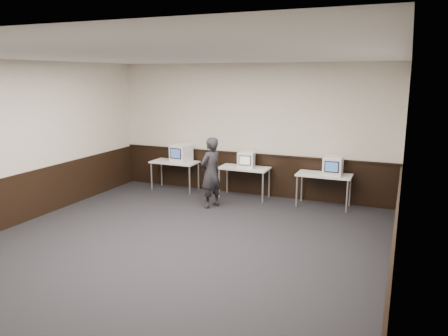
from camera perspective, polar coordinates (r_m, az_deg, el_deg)
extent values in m
plane|color=black|center=(7.55, -7.03, -10.75)|extent=(8.00, 8.00, 0.00)
plane|color=white|center=(6.97, -7.73, 14.31)|extent=(8.00, 8.00, 0.00)
plane|color=beige|center=(10.69, 3.46, 4.97)|extent=(7.00, 0.00, 7.00)
plane|color=beige|center=(9.33, -26.34, 2.71)|extent=(0.00, 8.00, 8.00)
plane|color=beige|center=(6.15, 22.15, -1.17)|extent=(0.00, 8.00, 8.00)
cube|color=black|center=(10.86, 3.35, -0.81)|extent=(6.98, 0.04, 1.00)
cube|color=black|center=(9.53, -25.65, -3.83)|extent=(0.04, 7.98, 1.00)
cube|color=black|center=(6.48, 21.19, -10.67)|extent=(0.04, 7.98, 1.00)
cube|color=black|center=(10.74, 3.35, 1.88)|extent=(6.98, 0.06, 0.04)
cube|color=silver|center=(11.24, -6.46, 0.78)|extent=(1.20, 0.60, 0.04)
cylinder|color=#999999|center=(11.39, -9.45, -1.10)|extent=(0.04, 0.04, 0.71)
cylinder|color=#999999|center=(10.85, -4.52, -1.62)|extent=(0.04, 0.04, 0.71)
cylinder|color=#999999|center=(11.80, -8.16, -0.59)|extent=(0.04, 0.04, 0.71)
cylinder|color=#999999|center=(11.29, -3.36, -1.07)|extent=(0.04, 0.04, 0.71)
cube|color=silver|center=(10.46, 2.67, 0.00)|extent=(1.20, 0.60, 0.04)
cylinder|color=#999999|center=(10.52, -0.64, -2.02)|extent=(0.04, 0.04, 0.71)
cylinder|color=#999999|center=(10.15, 5.08, -2.60)|extent=(0.04, 0.04, 0.71)
cylinder|color=#999999|center=(10.97, 0.40, -1.44)|extent=(0.04, 0.04, 0.71)
cylinder|color=#999999|center=(10.61, 5.91, -1.97)|extent=(0.04, 0.04, 0.71)
cube|color=silver|center=(9.99, 12.96, -0.89)|extent=(1.20, 0.60, 0.04)
cylinder|color=#999999|center=(9.94, 9.48, -3.03)|extent=(0.04, 0.04, 0.71)
cylinder|color=#999999|center=(9.76, 15.78, -3.60)|extent=(0.04, 0.04, 0.71)
cylinder|color=#999999|center=(10.41, 10.12, -2.36)|extent=(0.04, 0.04, 0.71)
cylinder|color=#999999|center=(10.24, 16.13, -2.90)|extent=(0.04, 0.04, 0.71)
cube|color=white|center=(11.15, -5.61, 1.97)|extent=(0.51, 0.53, 0.44)
cube|color=black|center=(10.96, -6.35, 1.90)|extent=(0.33, 0.07, 0.27)
cube|color=#3958A9|center=(10.95, -6.38, 1.89)|extent=(0.29, 0.05, 0.22)
cube|color=white|center=(10.40, 2.93, 1.10)|extent=(0.44, 0.46, 0.38)
cube|color=black|center=(10.20, 2.73, 0.99)|extent=(0.28, 0.06, 0.23)
cube|color=beige|center=(10.19, 2.72, 0.98)|extent=(0.24, 0.05, 0.19)
cube|color=white|center=(9.89, 14.05, 0.27)|extent=(0.42, 0.44, 0.41)
cube|color=black|center=(9.68, 13.88, 0.14)|extent=(0.31, 0.02, 0.25)
cube|color=#345F9A|center=(9.67, 13.87, 0.13)|extent=(0.27, 0.01, 0.20)
imported|color=black|center=(9.69, -1.74, -0.61)|extent=(0.56, 0.67, 1.58)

